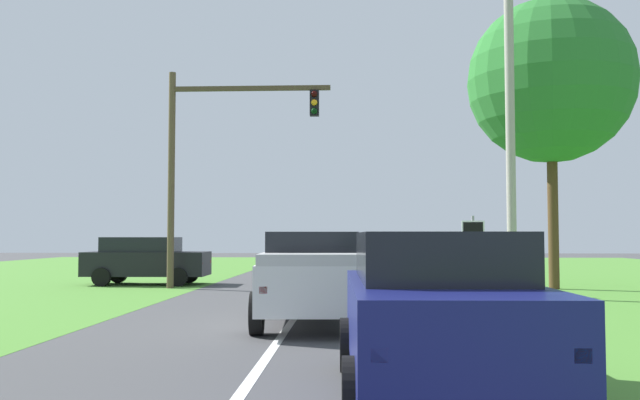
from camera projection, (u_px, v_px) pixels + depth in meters
ground_plane at (289, 326)px, 13.92m from camera, size 120.00×120.00×0.00m
red_suv_near at (436, 309)px, 7.82m from camera, size 2.25×4.82×1.86m
pickup_truck_lead at (312, 277)px, 14.08m from camera, size 2.49×5.04×1.91m
traffic_light at (211, 148)px, 24.18m from camera, size 5.74×0.40×7.64m
keep_moving_sign at (473, 248)px, 18.12m from camera, size 0.60×0.09×2.36m
oak_tree_right at (551, 81)px, 24.01m from camera, size 5.76×5.76×10.14m
crossing_suv_far at (146, 260)px, 25.86m from camera, size 4.56×2.26×1.78m
utility_pole_right at (510, 125)px, 20.66m from camera, size 0.28×0.28×10.31m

